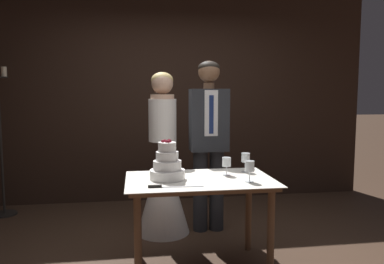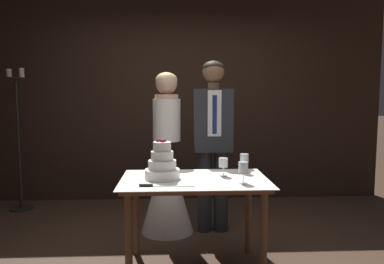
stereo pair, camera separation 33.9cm
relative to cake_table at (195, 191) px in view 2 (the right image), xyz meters
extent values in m
plane|color=#422D21|center=(-0.04, 0.09, -0.65)|extent=(40.00, 40.00, 0.00)
cube|color=black|center=(-0.04, 2.11, 0.78)|extent=(5.39, 0.12, 2.87)
cylinder|color=brown|center=(-0.50, -0.29, -0.29)|extent=(0.06, 0.06, 0.71)
cylinder|color=brown|center=(0.50, -0.29, -0.29)|extent=(0.06, 0.06, 0.71)
cylinder|color=brown|center=(-0.50, 0.29, -0.29)|extent=(0.06, 0.06, 0.71)
cylinder|color=brown|center=(0.50, 0.29, -0.29)|extent=(0.06, 0.06, 0.71)
cube|color=brown|center=(0.00, 0.00, 0.08)|extent=(1.13, 0.69, 0.03)
cube|color=white|center=(0.00, 0.00, 0.10)|extent=(1.19, 0.75, 0.01)
cylinder|color=white|center=(-0.26, 0.02, 0.14)|extent=(0.28, 0.28, 0.08)
cylinder|color=white|center=(-0.26, 0.02, 0.21)|extent=(0.23, 0.23, 0.07)
cylinder|color=white|center=(-0.26, 0.02, 0.29)|extent=(0.18, 0.18, 0.07)
cylinder|color=white|center=(-0.26, 0.02, 0.36)|extent=(0.14, 0.14, 0.08)
sphere|color=maroon|center=(-0.24, 0.02, 0.41)|extent=(0.02, 0.02, 0.02)
sphere|color=maroon|center=(-0.24, 0.06, 0.41)|extent=(0.02, 0.02, 0.02)
sphere|color=maroon|center=(-0.28, 0.05, 0.41)|extent=(0.02, 0.02, 0.02)
sphere|color=maroon|center=(-0.30, 0.02, 0.41)|extent=(0.02, 0.02, 0.02)
sphere|color=maroon|center=(-0.27, 0.01, 0.41)|extent=(0.02, 0.02, 0.02)
sphere|color=maroon|center=(-0.25, -0.01, 0.41)|extent=(0.02, 0.02, 0.02)
cube|color=silver|center=(-0.17, -0.25, 0.10)|extent=(0.31, 0.04, 0.00)
cylinder|color=black|center=(-0.37, -0.24, 0.11)|extent=(0.10, 0.03, 0.02)
cylinder|color=silver|center=(0.36, -0.17, 0.10)|extent=(0.07, 0.07, 0.00)
cylinder|color=silver|center=(0.36, -0.17, 0.15)|extent=(0.01, 0.01, 0.08)
cylinder|color=silver|center=(0.36, -0.17, 0.23)|extent=(0.07, 0.07, 0.08)
cylinder|color=maroon|center=(0.36, -0.17, 0.20)|extent=(0.06, 0.06, 0.03)
cylinder|color=silver|center=(0.24, 0.09, 0.10)|extent=(0.07, 0.07, 0.00)
cylinder|color=silver|center=(0.24, 0.09, 0.14)|extent=(0.01, 0.01, 0.07)
cylinder|color=silver|center=(0.24, 0.09, 0.22)|extent=(0.08, 0.08, 0.08)
cylinder|color=maroon|center=(0.24, 0.09, 0.19)|extent=(0.06, 0.06, 0.03)
cylinder|color=silver|center=(0.44, 0.20, 0.10)|extent=(0.07, 0.07, 0.00)
cylinder|color=silver|center=(0.44, 0.20, 0.15)|extent=(0.01, 0.01, 0.09)
cylinder|color=silver|center=(0.44, 0.20, 0.23)|extent=(0.07, 0.07, 0.08)
cylinder|color=maroon|center=(0.44, 0.20, 0.20)|extent=(0.06, 0.06, 0.02)
cone|color=white|center=(-0.24, 0.84, -0.17)|extent=(0.54, 0.54, 0.95)
cylinder|color=white|center=(-0.24, 0.84, 0.52)|extent=(0.28, 0.28, 0.43)
cylinder|color=#DBAD8E|center=(-0.24, 0.84, 0.75)|extent=(0.24, 0.24, 0.05)
sphere|color=#DBAD8E|center=(-0.24, 0.84, 0.89)|extent=(0.22, 0.22, 0.22)
ellipsoid|color=#D6B770|center=(-0.24, 0.85, 0.92)|extent=(0.22, 0.22, 0.16)
cylinder|color=#282B30|center=(0.15, 0.84, -0.23)|extent=(0.15, 0.15, 0.85)
cylinder|color=#282B30|center=(0.32, 0.84, -0.23)|extent=(0.15, 0.15, 0.85)
cube|color=#282B30|center=(0.24, 0.84, 0.51)|extent=(0.38, 0.24, 0.63)
cube|color=white|center=(0.24, 0.71, 0.59)|extent=(0.13, 0.01, 0.46)
cube|color=navy|center=(0.24, 0.71, 0.58)|extent=(0.04, 0.01, 0.38)
cylinder|color=brown|center=(0.24, 0.84, 0.86)|extent=(0.11, 0.11, 0.06)
sphere|color=brown|center=(0.24, 0.84, 1.00)|extent=(0.22, 0.22, 0.22)
ellipsoid|color=black|center=(0.24, 0.85, 1.04)|extent=(0.22, 0.22, 0.14)
cylinder|color=black|center=(-2.06, 1.67, -0.64)|extent=(0.28, 0.28, 0.02)
cylinder|color=black|center=(-2.06, 1.67, 0.17)|extent=(0.03, 0.03, 1.59)
cylinder|color=black|center=(-2.06, 1.67, 0.97)|extent=(0.22, 0.22, 0.01)
cylinder|color=beige|center=(-2.14, 1.67, 1.03)|extent=(0.06, 0.06, 0.10)
cylinder|color=beige|center=(-1.99, 1.67, 1.03)|extent=(0.06, 0.06, 0.11)
camera|label=1|loc=(-0.50, -2.92, 0.79)|focal=35.00mm
camera|label=2|loc=(-0.17, -2.96, 0.79)|focal=35.00mm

